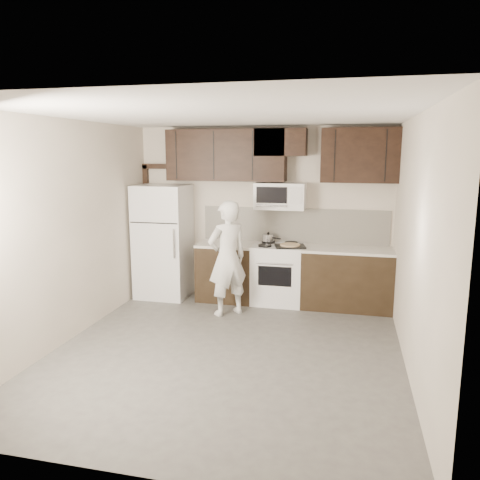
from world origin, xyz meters
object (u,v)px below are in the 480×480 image
(stove, at_px, (278,274))
(person, at_px, (227,258))
(refrigerator, at_px, (163,241))
(microwave, at_px, (280,196))

(stove, relative_size, person, 0.57)
(refrigerator, height_order, person, refrigerator)
(refrigerator, bearing_deg, microwave, 5.15)
(refrigerator, distance_m, person, 1.38)
(microwave, distance_m, person, 1.31)
(stove, bearing_deg, person, -132.27)
(refrigerator, bearing_deg, stove, 1.51)
(refrigerator, xyz_separation_m, person, (1.23, -0.64, -0.08))
(microwave, relative_size, person, 0.46)
(stove, height_order, microwave, microwave)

